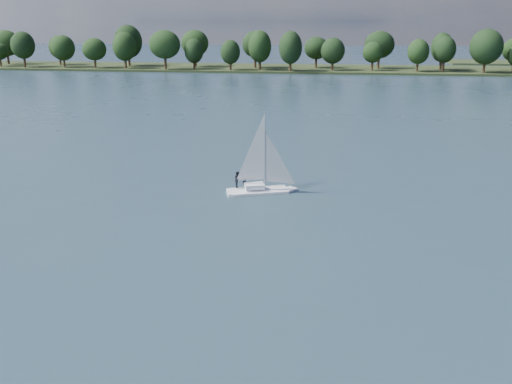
% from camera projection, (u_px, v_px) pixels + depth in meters
% --- Properties ---
extents(ground, '(700.00, 700.00, 0.00)m').
position_uv_depth(ground, '(323.00, 116.00, 112.32)').
color(ground, '#233342').
rests_on(ground, ground).
extents(far_shore, '(660.00, 40.00, 1.50)m').
position_uv_depth(far_shore, '(333.00, 70.00, 218.45)').
color(far_shore, black).
rests_on(far_shore, ground).
extents(sailboat, '(7.27, 4.25, 9.24)m').
position_uv_depth(sailboat, '(258.00, 170.00, 60.97)').
color(sailboat, white).
rests_on(sailboat, ground).
extents(treeline, '(563.14, 74.17, 17.57)m').
position_uv_depth(treeline, '(309.00, 49.00, 213.06)').
color(treeline, black).
rests_on(treeline, ground).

